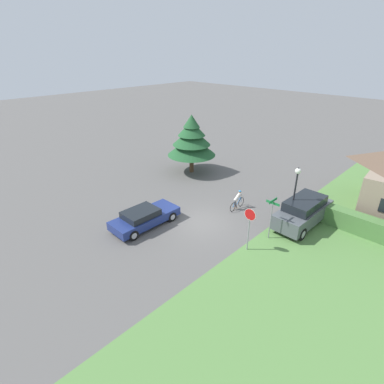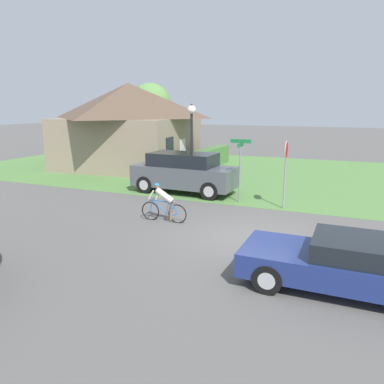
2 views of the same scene
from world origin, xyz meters
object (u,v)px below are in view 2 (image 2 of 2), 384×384
at_px(cyclist, 164,203).
at_px(street_name_sign, 240,159).
at_px(parked_suv_right, 184,173).
at_px(cottage_house, 129,124).
at_px(deciduous_tree_right, 150,105).
at_px(sedan_left_lane, 351,264).
at_px(street_lamp, 192,129).
at_px(stop_sign, 286,161).

height_order(cyclist, street_name_sign, street_name_sign).
height_order(parked_suv_right, street_name_sign, street_name_sign).
relative_size(cottage_house, deciduous_tree_right, 1.58).
relative_size(cottage_house, parked_suv_right, 1.90).
bearing_deg(sedan_left_lane, street_lamp, -45.05).
bearing_deg(street_lamp, deciduous_tree_right, 36.12).
distance_m(sedan_left_lane, cyclist, 7.00).
bearing_deg(street_name_sign, street_lamp, 84.87).
distance_m(sedan_left_lane, deciduous_tree_right, 25.46).
bearing_deg(deciduous_tree_right, sedan_left_lane, -140.59).
relative_size(parked_suv_right, street_name_sign, 1.82).
distance_m(street_name_sign, deciduous_tree_right, 17.22).
relative_size(street_lamp, deciduous_tree_right, 0.70).
height_order(parked_suv_right, street_lamp, street_lamp).
relative_size(stop_sign, deciduous_tree_right, 0.46).
xyz_separation_m(parked_suv_right, stop_sign, (-1.02, -4.95, 0.98)).
bearing_deg(parked_suv_right, cyclist, 107.05).
bearing_deg(deciduous_tree_right, street_name_sign, -137.91).
height_order(cottage_house, deciduous_tree_right, deciduous_tree_right).
bearing_deg(parked_suv_right, street_lamp, 141.93).
xyz_separation_m(parked_suv_right, deciduous_tree_right, (11.93, 8.45, 3.17)).
xyz_separation_m(cottage_house, stop_sign, (-7.22, -11.87, -0.95)).
xyz_separation_m(sedan_left_lane, parked_suv_right, (7.55, 7.55, 0.36)).
height_order(parked_suv_right, deciduous_tree_right, deciduous_tree_right).
xyz_separation_m(cottage_house, cyclist, (-10.71, -8.17, -2.24)).
xyz_separation_m(cyclist, street_lamp, (3.98, 0.61, 2.44)).
xyz_separation_m(parked_suv_right, street_name_sign, (-0.74, -2.99, 0.90)).
relative_size(cyclist, parked_suv_right, 0.36).
bearing_deg(street_lamp, sedan_left_lane, -135.44).
distance_m(street_lamp, deciduous_tree_right, 15.45).
bearing_deg(cottage_house, parked_suv_right, -136.41).
bearing_deg(street_name_sign, stop_sign, -98.11).
distance_m(sedan_left_lane, street_lamp, 10.17).
bearing_deg(deciduous_tree_right, cottage_house, -165.04).
distance_m(street_lamp, street_name_sign, 2.66).
relative_size(cottage_house, stop_sign, 3.43).
relative_size(street_lamp, street_name_sign, 1.54).
height_order(street_lamp, street_name_sign, street_lamp).
distance_m(cottage_house, street_lamp, 10.12).
bearing_deg(parked_suv_right, cottage_house, -40.27).
relative_size(stop_sign, street_lamp, 0.66).
bearing_deg(sedan_left_lane, parked_suv_right, -44.60).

